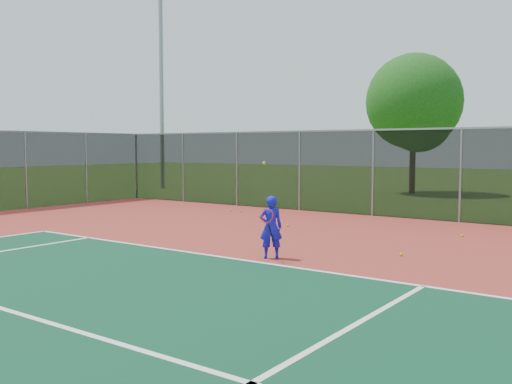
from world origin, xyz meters
TOP-DOWN VIEW (x-y plane):
  - ground at (0.00, 0.00)m, footprint 120.00×120.00m
  - court_apron at (0.00, 2.00)m, footprint 30.00×20.00m
  - court_lines at (2.00, -1.88)m, footprint 22.10×13.05m
  - fence_back at (0.00, 12.00)m, footprint 30.00×0.06m
  - tennis_player at (-1.55, 3.54)m, footprint 0.60×0.70m
  - practice_ball_0 at (-3.93, 7.94)m, footprint 0.07×0.07m
  - practice_ball_1 at (0.64, 5.44)m, footprint 0.07×0.07m
  - practice_ball_3 at (-7.44, 10.22)m, footprint 0.07×0.07m
  - practice_ball_4 at (-7.88, 10.18)m, footprint 0.07×0.07m
  - practice_ball_6 at (0.96, 9.00)m, footprint 0.07×0.07m
  - floodlight_nw at (-18.82, 17.52)m, footprint 0.90×0.40m
  - tree_back_left at (-5.32, 22.24)m, footprint 4.93×4.93m

SIDE VIEW (x-z plane):
  - ground at x=0.00m, z-range 0.00..0.00m
  - court_apron at x=0.00m, z-range 0.00..0.02m
  - court_lines at x=2.00m, z-range 0.03..0.03m
  - practice_ball_0 at x=-3.93m, z-range 0.02..0.09m
  - practice_ball_1 at x=0.64m, z-range 0.02..0.09m
  - practice_ball_3 at x=-7.44m, z-range 0.02..0.09m
  - practice_ball_4 at x=-7.88m, z-range 0.02..0.09m
  - practice_ball_6 at x=0.96m, z-range 0.02..0.09m
  - tennis_player at x=-1.55m, z-range -0.34..1.75m
  - fence_back at x=0.00m, z-range 0.05..3.08m
  - tree_back_left at x=-5.32m, z-range 0.92..8.16m
  - floodlight_nw at x=-18.82m, z-range 0.78..13.32m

